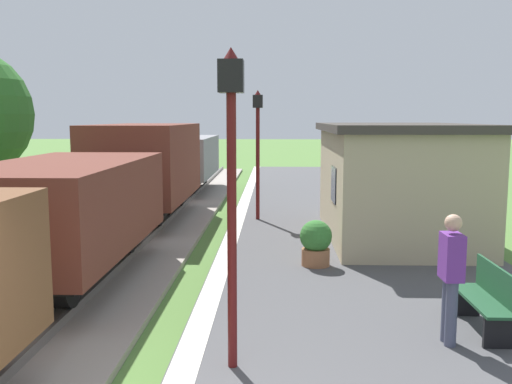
% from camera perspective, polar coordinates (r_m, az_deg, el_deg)
% --- Properties ---
extents(freight_train, '(2.50, 26.00, 2.72)m').
position_cam_1_polar(freight_train, '(14.30, -13.75, 0.49)').
color(freight_train, brown).
rests_on(freight_train, rail_near).
extents(station_hut, '(3.50, 5.80, 2.78)m').
position_cam_1_polar(station_hut, '(14.20, 13.87, 1.14)').
color(station_hut, tan).
rests_on(station_hut, platform_slab).
extents(bench_near_hut, '(0.42, 1.50, 0.91)m').
position_cam_1_polar(bench_near_hut, '(8.50, 22.34, -9.84)').
color(bench_near_hut, '#1E4C2D').
rests_on(bench_near_hut, platform_slab).
extents(person_waiting, '(0.24, 0.38, 1.71)m').
position_cam_1_polar(person_waiting, '(7.75, 19.08, -7.81)').
color(person_waiting, '#474C66').
rests_on(person_waiting, platform_slab).
extents(potted_planter, '(0.64, 0.64, 0.92)m').
position_cam_1_polar(potted_planter, '(11.30, 6.06, -5.06)').
color(potted_planter, '#9E6642').
rests_on(potted_planter, platform_slab).
extents(lamp_post_near, '(0.28, 0.28, 3.70)m').
position_cam_1_polar(lamp_post_near, '(6.39, -2.49, 4.15)').
color(lamp_post_near, '#591414').
rests_on(lamp_post_near, platform_slab).
extents(lamp_post_far, '(0.28, 0.28, 3.70)m').
position_cam_1_polar(lamp_post_far, '(16.14, 0.18, 6.19)').
color(lamp_post_far, '#591414').
rests_on(lamp_post_far, platform_slab).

